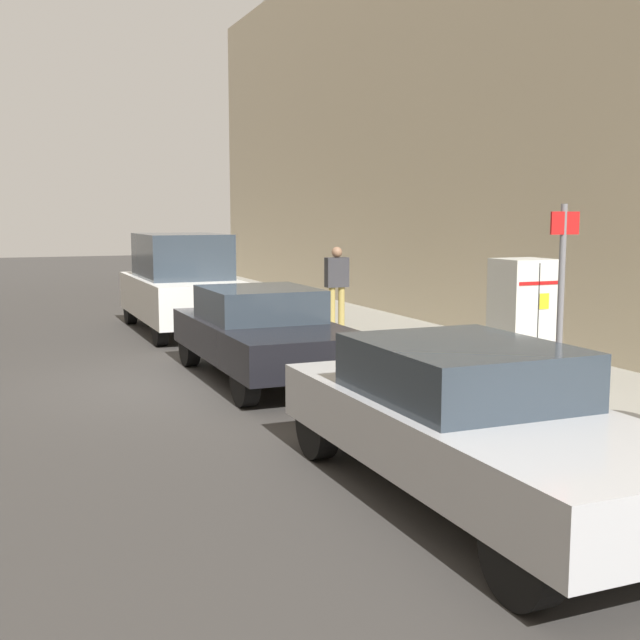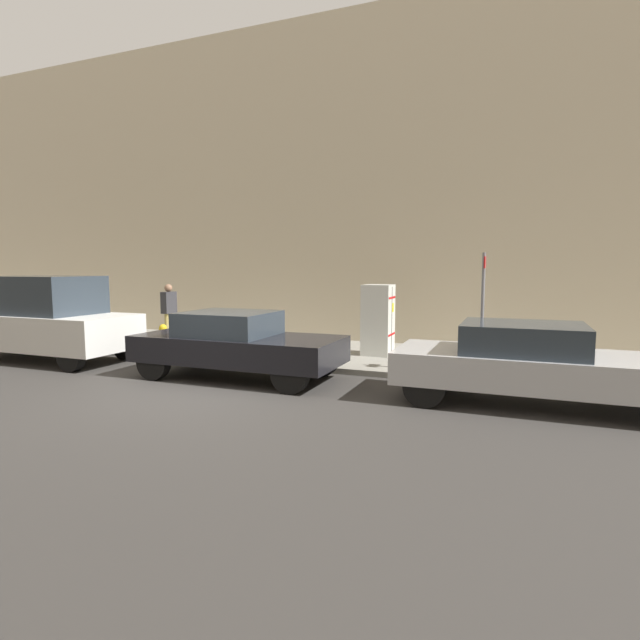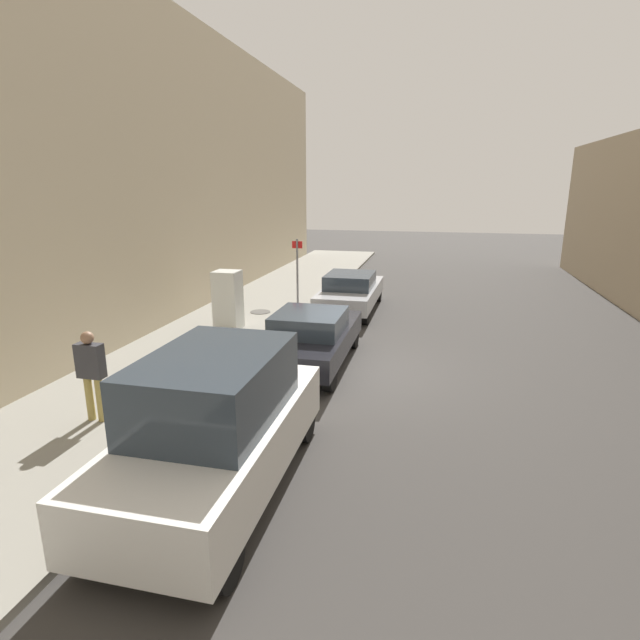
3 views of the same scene
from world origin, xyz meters
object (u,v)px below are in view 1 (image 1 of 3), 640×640
(parked_van_white, at_px, (182,284))
(parked_sedan_silver, at_px, (471,420))
(discarded_refrigerator, at_px, (522,321))
(fire_hydrant, at_px, (291,317))
(street_sign_post, at_px, (560,309))
(pedestrian_walking_far, at_px, (337,280))
(parked_sedan_dark, at_px, (263,332))

(parked_van_white, height_order, parked_sedan_silver, parked_van_white)
(parked_van_white, distance_m, parked_sedan_silver, 11.37)
(discarded_refrigerator, bearing_deg, fire_hydrant, -74.81)
(street_sign_post, xyz_separation_m, parked_sedan_silver, (1.72, 0.96, -0.81))
(street_sign_post, height_order, parked_van_white, street_sign_post)
(pedestrian_walking_far, relative_size, parked_van_white, 0.37)
(parked_sedan_silver, bearing_deg, discarded_refrigerator, -131.75)
(parked_van_white, height_order, parked_sedan_dark, parked_van_white)
(discarded_refrigerator, xyz_separation_m, pedestrian_walking_far, (0.09, -6.43, 0.11))
(fire_hydrant, relative_size, pedestrian_walking_far, 0.41)
(parked_van_white, distance_m, parked_sedan_dark, 5.55)
(discarded_refrigerator, height_order, parked_van_white, parked_van_white)
(pedestrian_walking_far, height_order, parked_sedan_silver, pedestrian_walking_far)
(street_sign_post, height_order, parked_sedan_dark, street_sign_post)
(street_sign_post, height_order, pedestrian_walking_far, street_sign_post)
(parked_sedan_silver, bearing_deg, parked_sedan_dark, -90.00)
(discarded_refrigerator, relative_size, fire_hydrant, 2.51)
(parked_van_white, relative_size, parked_sedan_dark, 1.06)
(fire_hydrant, height_order, parked_van_white, parked_van_white)
(parked_sedan_dark, bearing_deg, parked_sedan_silver, 90.00)
(discarded_refrigerator, bearing_deg, pedestrian_walking_far, -89.16)
(fire_hydrant, height_order, parked_sedan_dark, parked_sedan_dark)
(parked_van_white, relative_size, parked_sedan_silver, 0.99)
(pedestrian_walking_far, relative_size, parked_sedan_dark, 0.39)
(pedestrian_walking_far, xyz_separation_m, parked_van_white, (3.10, -1.35, -0.08))
(fire_hydrant, height_order, parked_sedan_silver, parked_sedan_silver)
(street_sign_post, xyz_separation_m, parked_sedan_dark, (1.72, -4.86, -0.80))
(pedestrian_walking_far, bearing_deg, fire_hydrant, 56.81)
(street_sign_post, bearing_deg, pedestrian_walking_far, -98.67)
(parked_van_white, xyz_separation_m, parked_sedan_dark, (0.00, 5.54, -0.31))
(parked_sedan_dark, bearing_deg, parked_van_white, -90.00)
(discarded_refrigerator, relative_size, street_sign_post, 0.71)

